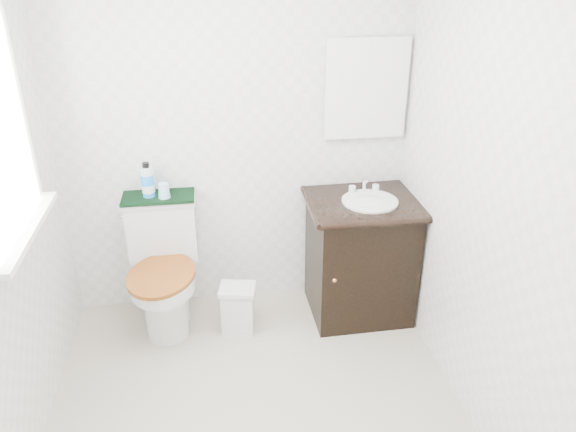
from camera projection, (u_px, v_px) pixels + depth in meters
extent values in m
plane|color=#B6AB93|center=(258.00, 421.00, 2.95)|extent=(2.40, 2.40, 0.00)
plane|color=silver|center=(235.00, 133.00, 3.49)|extent=(2.40, 0.00, 2.40)
plane|color=silver|center=(492.00, 202.00, 2.56)|extent=(0.00, 2.40, 2.40)
cube|color=silver|center=(366.00, 89.00, 3.46)|extent=(0.50, 0.02, 0.60)
cylinder|color=silver|center=(166.00, 307.00, 3.52)|extent=(0.27, 0.27, 0.41)
cube|color=silver|center=(168.00, 285.00, 3.74)|extent=(0.27, 0.28, 0.41)
cube|color=silver|center=(162.00, 230.00, 3.58)|extent=(0.43, 0.18, 0.39)
cube|color=silver|center=(159.00, 200.00, 3.49)|extent=(0.45, 0.20, 0.03)
cylinder|color=silver|center=(162.00, 282.00, 3.39)|extent=(0.39, 0.39, 0.08)
cylinder|color=brown|center=(161.00, 275.00, 3.37)|extent=(0.48, 0.48, 0.03)
cube|color=black|center=(360.00, 260.00, 3.68)|extent=(0.64, 0.54, 0.78)
cube|color=black|center=(364.00, 203.00, 3.50)|extent=(0.68, 0.58, 0.04)
cylinder|color=silver|center=(370.00, 201.00, 3.46)|extent=(0.35, 0.35, 0.01)
ellipsoid|color=silver|center=(369.00, 209.00, 3.49)|extent=(0.30, 0.30, 0.15)
cylinder|color=silver|center=(364.00, 185.00, 3.57)|extent=(0.02, 0.02, 0.10)
cube|color=silver|center=(238.00, 311.00, 3.59)|extent=(0.22, 0.19, 0.29)
cube|color=silver|center=(237.00, 289.00, 3.52)|extent=(0.25, 0.21, 0.03)
cube|color=black|center=(158.00, 197.00, 3.48)|extent=(0.44, 0.22, 0.02)
cylinder|color=#1B85EC|center=(148.00, 185.00, 3.44)|extent=(0.08, 0.08, 0.14)
cylinder|color=silver|center=(146.00, 171.00, 3.40)|extent=(0.08, 0.08, 0.05)
cylinder|color=black|center=(146.00, 165.00, 3.38)|extent=(0.04, 0.04, 0.03)
cone|color=#96D3F5|center=(164.00, 191.00, 3.43)|extent=(0.07, 0.07, 0.09)
ellipsoid|color=#1B857D|center=(354.00, 191.00, 3.59)|extent=(0.07, 0.04, 0.02)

